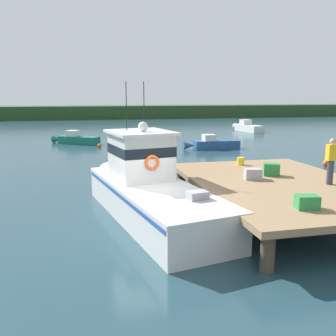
# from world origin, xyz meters

# --- Properties ---
(ground_plane) EXTENTS (200.00, 200.00, 0.00)m
(ground_plane) POSITION_xyz_m (0.00, 0.00, 0.00)
(ground_plane) COLOR #23424C
(dock) EXTENTS (6.00, 9.00, 1.20)m
(dock) POSITION_xyz_m (4.80, 0.00, 1.07)
(dock) COLOR #4C3D2D
(dock) RESTS_ON ground
(main_fishing_boat) EXTENTS (4.08, 9.97, 4.80)m
(main_fishing_boat) POSITION_xyz_m (0.09, 1.02, 1.01)
(main_fishing_boat) COLOR silver
(main_fishing_boat) RESTS_ON ground
(crate_stack_near_edge) EXTENTS (0.68, 0.55, 0.40)m
(crate_stack_near_edge) POSITION_xyz_m (4.04, 0.63, 1.40)
(crate_stack_near_edge) COLOR #9E9EA3
(crate_stack_near_edge) RESTS_ON dock
(crate_single_by_cleat) EXTENTS (0.72, 0.63, 0.48)m
(crate_single_by_cleat) POSITION_xyz_m (5.03, 1.07, 1.44)
(crate_single_by_cleat) COLOR #2D8442
(crate_single_by_cleat) RESTS_ON dock
(crate_single_far) EXTENTS (0.67, 0.55, 0.38)m
(crate_single_far) POSITION_xyz_m (3.85, -3.13, 1.39)
(crate_single_far) COLOR #2D8442
(crate_single_far) RESTS_ON dock
(bait_bucket) EXTENTS (0.32, 0.32, 0.34)m
(bait_bucket) POSITION_xyz_m (4.80, 3.46, 1.37)
(bait_bucket) COLOR yellow
(bait_bucket) RESTS_ON dock
(deckhand_further_back) EXTENTS (0.36, 0.22, 1.63)m
(deckhand_further_back) POSITION_xyz_m (6.31, -0.73, 2.06)
(deckhand_further_back) COLOR #383842
(deckhand_further_back) RESTS_ON dock
(moored_boat_near_channel) EXTENTS (4.40, 3.49, 1.20)m
(moored_boat_near_channel) POSITION_xyz_m (-2.78, 22.54, 0.41)
(moored_boat_near_channel) COLOR #196B5B
(moored_boat_near_channel) RESTS_ON ground
(moored_boat_far_left) EXTENTS (4.67, 1.20, 1.19)m
(moored_boat_far_left) POSITION_xyz_m (8.19, 16.62, 0.41)
(moored_boat_far_left) COLOR #285184
(moored_boat_far_left) RESTS_ON ground
(moored_boat_off_the_point) EXTENTS (1.96, 5.63, 1.41)m
(moored_boat_off_the_point) POSITION_xyz_m (17.59, 30.32, 0.48)
(moored_boat_off_the_point) COLOR silver
(moored_boat_off_the_point) RESTS_ON ground
(mooring_buoy_outer) EXTENTS (0.34, 0.34, 0.34)m
(mooring_buoy_outer) POSITION_xyz_m (5.80, 27.44, 0.17)
(mooring_buoy_outer) COLOR #EA5B19
(mooring_buoy_outer) RESTS_ON ground
(mooring_buoy_spare_mooring) EXTENTS (0.34, 0.34, 0.34)m
(mooring_buoy_spare_mooring) POSITION_xyz_m (-0.82, 19.44, 0.17)
(mooring_buoy_spare_mooring) COLOR #EA5B19
(mooring_buoy_spare_mooring) RESTS_ON ground
(mooring_buoy_inshore) EXTENTS (0.41, 0.41, 0.41)m
(mooring_buoy_inshore) POSITION_xyz_m (12.38, 7.72, 0.20)
(mooring_buoy_inshore) COLOR #EA5B19
(mooring_buoy_inshore) RESTS_ON ground
(far_shoreline) EXTENTS (120.00, 8.00, 2.40)m
(far_shoreline) POSITION_xyz_m (0.00, 62.00, 1.20)
(far_shoreline) COLOR #284723
(far_shoreline) RESTS_ON ground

